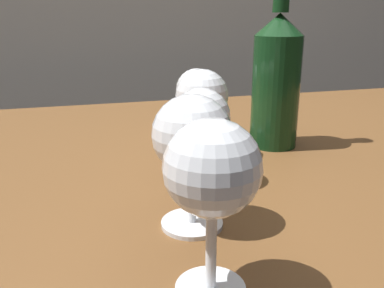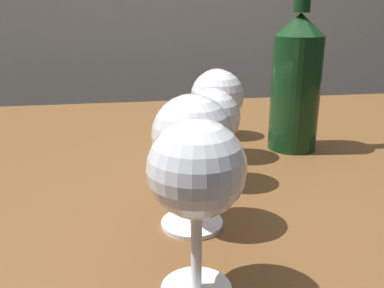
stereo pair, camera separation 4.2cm
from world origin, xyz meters
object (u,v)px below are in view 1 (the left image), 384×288
(wine_glass_amber, at_px, (202,98))
(wine_glass_white, at_px, (197,91))
(wine_glass_merlot, at_px, (192,138))
(wine_glass_pinot, at_px, (201,121))
(wine_bottle, at_px, (276,78))
(wine_glass_port, at_px, (212,174))

(wine_glass_amber, xyz_separation_m, wine_glass_white, (0.02, 0.11, -0.01))
(wine_glass_merlot, relative_size, wine_glass_amber, 1.04)
(wine_glass_merlot, distance_m, wine_glass_pinot, 0.12)
(wine_glass_pinot, distance_m, wine_glass_amber, 0.11)
(wine_glass_white, height_order, wine_bottle, wine_bottle)
(wine_glass_port, relative_size, wine_glass_amber, 1.06)
(wine_glass_merlot, height_order, wine_glass_amber, wine_glass_merlot)
(wine_glass_white, bearing_deg, wine_glass_amber, -102.46)
(wine_glass_port, distance_m, wine_glass_amber, 0.34)
(wine_glass_port, distance_m, wine_glass_white, 0.45)
(wine_glass_merlot, xyz_separation_m, wine_bottle, (0.21, 0.24, 0.02))
(wine_glass_merlot, distance_m, wine_bottle, 0.32)
(wine_glass_amber, bearing_deg, wine_glass_pinot, -107.11)
(wine_glass_port, bearing_deg, wine_glass_amber, 74.56)
(wine_glass_port, bearing_deg, wine_bottle, 57.06)
(wine_glass_white, bearing_deg, wine_glass_pinot, -104.70)
(wine_glass_amber, height_order, wine_glass_white, wine_glass_amber)
(wine_glass_port, xyz_separation_m, wine_glass_amber, (0.09, 0.32, -0.01))
(wine_glass_pinot, xyz_separation_m, wine_bottle, (0.17, 0.13, 0.03))
(wine_glass_white, bearing_deg, wine_bottle, -38.64)
(wine_glass_port, height_order, wine_glass_amber, wine_glass_port)
(wine_glass_pinot, bearing_deg, wine_glass_port, -104.65)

